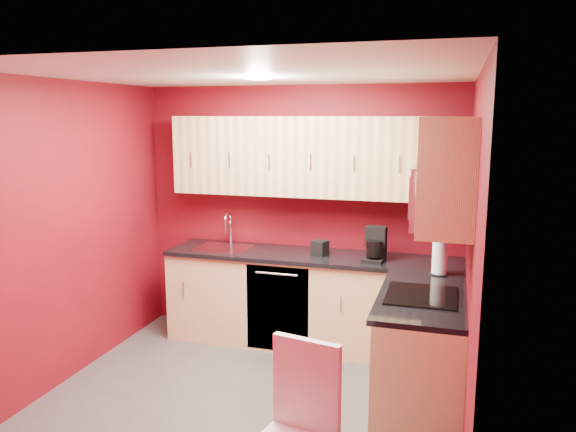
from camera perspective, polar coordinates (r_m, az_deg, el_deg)
The scene contains 20 objects.
floor at distance 4.66m, azimuth -4.03°, elevation -18.12°, with size 3.20×3.20×0.00m, color #484643.
ceiling at distance 4.11m, azimuth -4.47°, elevation 14.22°, with size 3.20×3.20×0.00m, color white.
wall_back at distance 5.61m, azimuth 1.22°, elevation 0.35°, with size 3.20×3.20×0.00m, color maroon.
wall_front at distance 2.92m, azimuth -14.91°, elevation -9.33°, with size 3.20×3.20×0.00m, color maroon.
wall_left at distance 5.00m, azimuth -21.63°, elevation -1.58°, with size 3.00×3.00×0.00m, color maroon.
wall_right at distance 3.95m, azimuth 18.07°, elevation -4.36°, with size 3.00×3.00×0.00m, color maroon.
base_cabinets_back at distance 5.48m, azimuth 2.38°, elevation -8.69°, with size 2.80×0.60×0.87m, color tan.
base_cabinets_right at distance 4.45m, azimuth 13.44°, elevation -13.57°, with size 0.60×1.30×0.87m, color tan.
countertop_back at distance 5.34m, azimuth 2.37°, elevation -4.12°, with size 2.80×0.63×0.04m, color black.
countertop_right at distance 4.28m, azimuth 13.48°, elevation -8.05°, with size 0.63×1.27×0.04m, color black.
upper_cabinets_back at distance 5.32m, azimuth 2.82°, elevation 6.04°, with size 2.80×0.35×0.75m, color #D7B77A.
upper_cabinets_right at distance 4.28m, azimuth 16.07°, elevation 5.50°, with size 0.35×1.55×0.75m.
microwave at distance 4.07m, azimuth 15.43°, elevation 2.08°, with size 0.42×0.76×0.42m.
cooktop at distance 4.24m, azimuth 13.40°, elevation -7.87°, with size 0.50×0.55×0.01m, color black.
sink at distance 5.63m, azimuth -6.50°, elevation -2.87°, with size 0.52×0.42×0.35m.
dishwasher_front at distance 5.29m, azimuth -1.08°, elevation -9.42°, with size 0.60×0.02×0.82m, color black.
downlight at distance 4.39m, azimuth -3.02°, elevation 13.78°, with size 0.20×0.20×0.01m, color white.
coffee_maker at distance 5.11m, azimuth 8.75°, elevation -2.88°, with size 0.18×0.25×0.31m, color black, non-canonical shape.
napkin_holder at distance 5.29m, azimuth 3.27°, elevation -3.26°, with size 0.13×0.13×0.14m, color black, non-canonical shape.
paper_towel at distance 4.80m, azimuth 15.14°, elevation -4.11°, with size 0.16×0.16×0.28m, color white, non-canonical shape.
Camera 1 is at (1.47, -3.83, 2.21)m, focal length 35.00 mm.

